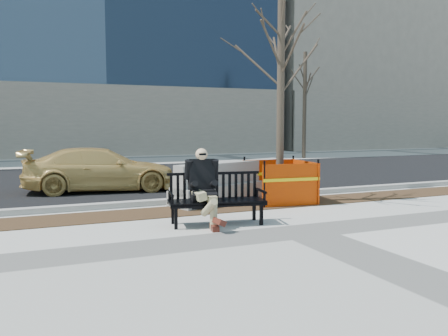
{
  "coord_description": "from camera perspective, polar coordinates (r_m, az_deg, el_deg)",
  "views": [
    {
      "loc": [
        -4.34,
        -6.79,
        1.85
      ],
      "look_at": [
        -0.73,
        1.68,
        0.98
      ],
      "focal_mm": 37.74,
      "sensor_mm": 36.0,
      "label": 1
    }
  ],
  "objects": [
    {
      "name": "tree_fence",
      "position": [
        11.22,
        6.73,
        -4.1
      ],
      "size": [
        2.29,
        2.29,
        5.22
      ],
      "primitive_type": null,
      "rotation": [
        0.0,
        0.0,
        -0.1
      ],
      "color": "#DC4100",
      "rests_on": "ground"
    },
    {
      "name": "mulch_strip",
      "position": [
        10.51,
        1.72,
        -4.69
      ],
      "size": [
        40.0,
        1.2,
        0.02
      ],
      "primitive_type": "cube",
      "color": "#47301C",
      "rests_on": "ground"
    },
    {
      "name": "bench",
      "position": [
        8.7,
        -0.88,
        -6.85
      ],
      "size": [
        1.88,
        0.95,
        0.96
      ],
      "primitive_type": null,
      "rotation": [
        0.0,
        0.0,
        -0.18
      ],
      "color": "black",
      "rests_on": "ground"
    },
    {
      "name": "far_tree_right",
      "position": [
        25.69,
        9.63,
        1.21
      ],
      "size": [
        2.36,
        2.36,
        6.07
      ],
      "primitive_type": null,
      "rotation": [
        0.0,
        0.0,
        0.05
      ],
      "color": "#45392C",
      "rests_on": "ground"
    },
    {
      "name": "seated_man",
      "position": [
        8.7,
        -2.59,
        -6.86
      ],
      "size": [
        0.78,
        1.1,
        1.42
      ],
      "primitive_type": null,
      "rotation": [
        0.0,
        0.0,
        -0.18
      ],
      "color": "black",
      "rests_on": "ground"
    },
    {
      "name": "asphalt_street",
      "position": [
        16.29,
        -7.46,
        -1.13
      ],
      "size": [
        60.0,
        10.4,
        0.01
      ],
      "primitive_type": "cube",
      "color": "black",
      "rests_on": "ground"
    },
    {
      "name": "curb",
      "position": [
        11.36,
        -0.29,
        -3.64
      ],
      "size": [
        60.0,
        0.25,
        0.12
      ],
      "primitive_type": "cube",
      "color": "#9E9B93",
      "rests_on": "ground"
    },
    {
      "name": "ground",
      "position": [
        8.27,
        9.36,
        -7.57
      ],
      "size": [
        120.0,
        120.0,
        0.0
      ],
      "primitive_type": "plane",
      "color": "beige",
      "rests_on": "ground"
    },
    {
      "name": "sedan",
      "position": [
        13.35,
        -14.63,
        -2.72
      ],
      "size": [
        4.27,
        2.16,
        1.19
      ],
      "primitive_type": "imported",
      "rotation": [
        0.0,
        0.0,
        1.45
      ],
      "color": "tan",
      "rests_on": "ground"
    },
    {
      "name": "jersey_barrier_right",
      "position": [
        11.31,
        1.13,
        -3.99
      ],
      "size": [
        3.36,
        1.81,
        0.96
      ],
      "primitive_type": null,
      "rotation": [
        0.0,
        0.0,
        0.36
      ],
      "color": "gray",
      "rests_on": "ground"
    },
    {
      "name": "jersey_barrier_left",
      "position": [
        11.31,
        -1.06,
        -3.99
      ],
      "size": [
        2.59,
        1.54,
        0.75
      ],
      "primitive_type": null,
      "rotation": [
        0.0,
        0.0,
        0.42
      ],
      "color": "gray",
      "rests_on": "ground"
    }
  ]
}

